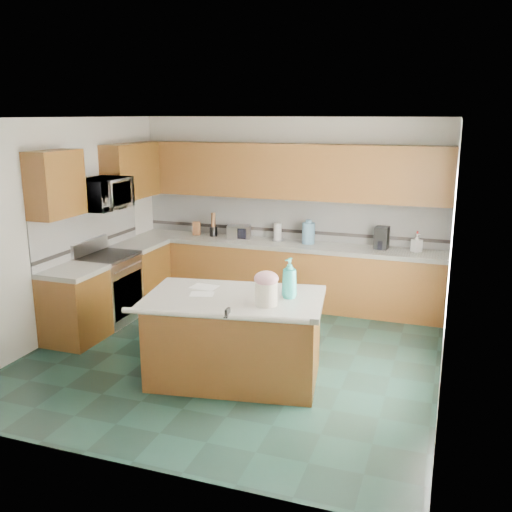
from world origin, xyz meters
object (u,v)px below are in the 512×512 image
at_px(island_base, 235,340).
at_px(knife_block, 197,229).
at_px(soap_bottle_island, 289,278).
at_px(coffee_maker, 382,238).
at_px(island_top, 234,299).
at_px(treat_jar, 266,294).
at_px(toaster_oven, 239,232).

height_order(island_base, knife_block, knife_block).
bearing_deg(soap_bottle_island, coffee_maker, 92.22).
distance_m(island_top, treat_jar, 0.45).
bearing_deg(soap_bottle_island, toaster_oven, 136.81).
xyz_separation_m(island_base, island_top, (0.00, 0.00, 0.46)).
bearing_deg(coffee_maker, island_top, -107.27).
bearing_deg(island_top, soap_bottle_island, 4.52).
bearing_deg(island_base, island_top, 0.00).
xyz_separation_m(treat_jar, coffee_maker, (0.75, 2.81, 0.04)).
xyz_separation_m(island_base, treat_jar, (0.40, -0.16, 0.61)).
distance_m(treat_jar, knife_block, 3.45).
height_order(soap_bottle_island, toaster_oven, soap_bottle_island).
bearing_deg(island_base, knife_block, 112.99).
distance_m(island_top, soap_bottle_island, 0.61).
bearing_deg(knife_block, coffee_maker, -18.85).
relative_size(island_top, coffee_maker, 5.88).
distance_m(treat_jar, soap_bottle_island, 0.34).
distance_m(island_base, knife_block, 3.15).
xyz_separation_m(island_top, treat_jar, (0.40, -0.16, 0.15)).
bearing_deg(island_top, toaster_oven, 100.77).
bearing_deg(treat_jar, soap_bottle_island, 46.63).
height_order(soap_bottle_island, coffee_maker, soap_bottle_island).
xyz_separation_m(treat_jar, soap_bottle_island, (0.15, 0.29, 0.09)).
bearing_deg(toaster_oven, treat_jar, -77.95).
relative_size(treat_jar, toaster_oven, 0.68).
xyz_separation_m(island_base, soap_bottle_island, (0.55, 0.13, 0.70)).
distance_m(island_base, coffee_maker, 2.96).
bearing_deg(island_top, island_base, 0.00).
relative_size(island_base, toaster_oven, 5.01).
height_order(treat_jar, coffee_maker, coffee_maker).
distance_m(island_top, toaster_oven, 2.79).
bearing_deg(coffee_maker, toaster_oven, -172.98).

